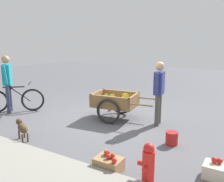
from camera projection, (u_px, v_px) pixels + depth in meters
ground_plane at (110, 118)px, 6.61m from camera, size 24.00×24.00×0.00m
fruit_cart at (115, 103)px, 6.51m from camera, size 1.73×1.01×0.72m
vendor_person at (159, 88)px, 5.95m from camera, size 0.24×0.55×1.56m
bicycle at (15, 100)px, 7.13m from camera, size 1.28×1.14×0.85m
cyclist_person at (7, 79)px, 6.97m from camera, size 0.38×0.45×1.63m
dog at (22, 127)px, 5.19m from camera, size 0.62×0.36×0.40m
fire_hydrant at (148, 165)px, 3.54m from camera, size 0.25×0.25×0.67m
plastic_bucket at (172, 138)px, 4.98m from camera, size 0.25×0.25×0.27m
apple_crate at (219, 171)px, 3.78m from camera, size 0.44×0.32×0.32m
mixed_fruit_crate at (109, 163)px, 4.01m from camera, size 0.44×0.32×0.31m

